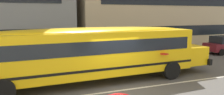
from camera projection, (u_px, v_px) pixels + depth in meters
The scene contains 4 objects.
ground_plane at pixel (120, 90), 10.68m from camera, with size 400.00×400.00×0.00m, color #54514F.
sidewalk_far at pixel (81, 58), 18.45m from camera, with size 120.00×3.00×0.01m, color gray.
lane_centreline at pixel (120, 90), 10.68m from camera, with size 110.00×0.16×0.01m, color silver.
school_bus at pixel (96, 50), 11.88m from camera, with size 13.40×3.25×2.98m.
Camera 1 is at (-4.07, -9.42, 3.66)m, focal length 35.29 mm.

